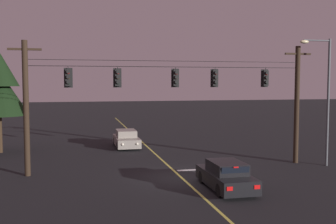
# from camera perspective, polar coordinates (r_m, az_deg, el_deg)

# --- Properties ---
(ground_plane) EXTENTS (180.00, 180.00, 0.00)m
(ground_plane) POSITION_cam_1_polar(r_m,az_deg,el_deg) (22.56, 1.94, -9.25)
(ground_plane) COLOR black
(lane_centre_stripe) EXTENTS (0.14, 60.00, 0.01)m
(lane_centre_stripe) POSITION_cam_1_polar(r_m,az_deg,el_deg) (30.58, -2.09, -5.67)
(lane_centre_stripe) COLOR #D1C64C
(lane_centre_stripe) RESTS_ON ground
(stop_bar_paint) EXTENTS (3.40, 0.36, 0.01)m
(stop_bar_paint) POSITION_cam_1_polar(r_m,az_deg,el_deg) (24.75, 5.17, -8.05)
(stop_bar_paint) COLOR silver
(stop_bar_paint) RESTS_ON ground
(signal_span_assembly) EXTENTS (18.46, 0.32, 7.57)m
(signal_span_assembly) POSITION_cam_1_polar(r_m,az_deg,el_deg) (24.29, 0.52, 1.11)
(signal_span_assembly) COLOR #2D2116
(signal_span_assembly) RESTS_ON ground
(traffic_light_leftmost) EXTENTS (0.48, 0.41, 1.22)m
(traffic_light_leftmost) POSITION_cam_1_polar(r_m,az_deg,el_deg) (23.58, -13.89, 4.73)
(traffic_light_leftmost) COLOR black
(traffic_light_left_inner) EXTENTS (0.48, 0.41, 1.22)m
(traffic_light_left_inner) POSITION_cam_1_polar(r_m,az_deg,el_deg) (23.70, -7.12, 4.81)
(traffic_light_left_inner) COLOR black
(traffic_light_centre) EXTENTS (0.48, 0.41, 1.22)m
(traffic_light_centre) POSITION_cam_1_polar(r_m,az_deg,el_deg) (24.29, 1.10, 4.83)
(traffic_light_centre) COLOR black
(traffic_light_right_inner) EXTENTS (0.48, 0.41, 1.22)m
(traffic_light_right_inner) POSITION_cam_1_polar(r_m,az_deg,el_deg) (25.01, 6.67, 4.79)
(traffic_light_right_inner) COLOR black
(traffic_light_rightmost) EXTENTS (0.48, 0.41, 1.22)m
(traffic_light_rightmost) POSITION_cam_1_polar(r_m,az_deg,el_deg) (26.32, 13.60, 4.67)
(traffic_light_rightmost) COLOR black
(car_waiting_near_lane) EXTENTS (1.80, 4.33, 1.39)m
(car_waiting_near_lane) POSITION_cam_1_polar(r_m,az_deg,el_deg) (20.32, 8.18, -8.93)
(car_waiting_near_lane) COLOR black
(car_waiting_near_lane) RESTS_ON ground
(car_oncoming_lead) EXTENTS (1.80, 4.42, 1.39)m
(car_oncoming_lead) POSITION_cam_1_polar(r_m,az_deg,el_deg) (32.98, -5.90, -3.83)
(car_oncoming_lead) COLOR gray
(car_oncoming_lead) RESTS_ON ground
(street_lamp_corner) EXTENTS (2.11, 0.30, 7.93)m
(street_lamp_corner) POSITION_cam_1_polar(r_m,az_deg,el_deg) (26.95, 21.14, 2.91)
(street_lamp_corner) COLOR #4C4F54
(street_lamp_corner) RESTS_ON ground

